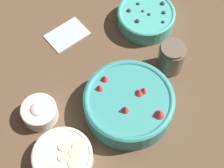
{
  "coord_description": "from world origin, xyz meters",
  "views": [
    {
      "loc": [
        -0.16,
        -0.55,
        0.99
      ],
      "look_at": [
        -0.02,
        -0.03,
        0.05
      ],
      "focal_mm": 60.0,
      "sensor_mm": 36.0,
      "label": 1
    }
  ],
  "objects_px": {
    "bowl_cream": "(39,112)",
    "jar_chocolate": "(171,58)",
    "bowl_blueberries": "(146,17)",
    "bowl_bananas": "(63,157)",
    "bowl_strawberries": "(129,103)"
  },
  "relations": [
    {
      "from": "bowl_cream",
      "to": "jar_chocolate",
      "type": "height_order",
      "value": "jar_chocolate"
    },
    {
      "from": "bowl_blueberries",
      "to": "bowl_cream",
      "type": "relative_size",
      "value": 1.83
    },
    {
      "from": "bowl_blueberries",
      "to": "jar_chocolate",
      "type": "xyz_separation_m",
      "value": [
        0.02,
        -0.18,
        0.01
      ]
    },
    {
      "from": "bowl_blueberries",
      "to": "bowl_cream",
      "type": "distance_m",
      "value": 0.47
    },
    {
      "from": "bowl_bananas",
      "to": "jar_chocolate",
      "type": "height_order",
      "value": "jar_chocolate"
    },
    {
      "from": "bowl_cream",
      "to": "jar_chocolate",
      "type": "relative_size",
      "value": 1.0
    },
    {
      "from": "jar_chocolate",
      "to": "bowl_cream",
      "type": "bearing_deg",
      "value": -171.22
    },
    {
      "from": "bowl_blueberries",
      "to": "bowl_cream",
      "type": "bearing_deg",
      "value": -148.01
    },
    {
      "from": "bowl_bananas",
      "to": "bowl_blueberries",
      "type": "bearing_deg",
      "value": 47.81
    },
    {
      "from": "bowl_strawberries",
      "to": "bowl_cream",
      "type": "relative_size",
      "value": 2.51
    },
    {
      "from": "bowl_bananas",
      "to": "jar_chocolate",
      "type": "bearing_deg",
      "value": 29.28
    },
    {
      "from": "bowl_cream",
      "to": "bowl_bananas",
      "type": "bearing_deg",
      "value": -75.46
    },
    {
      "from": "bowl_bananas",
      "to": "bowl_cream",
      "type": "bearing_deg",
      "value": 104.54
    },
    {
      "from": "bowl_bananas",
      "to": "jar_chocolate",
      "type": "relative_size",
      "value": 1.58
    },
    {
      "from": "bowl_strawberries",
      "to": "bowl_cream",
      "type": "bearing_deg",
      "value": 169.67
    }
  ]
}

